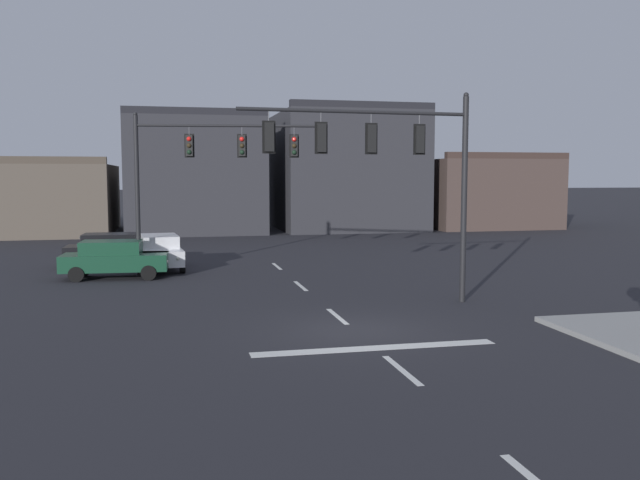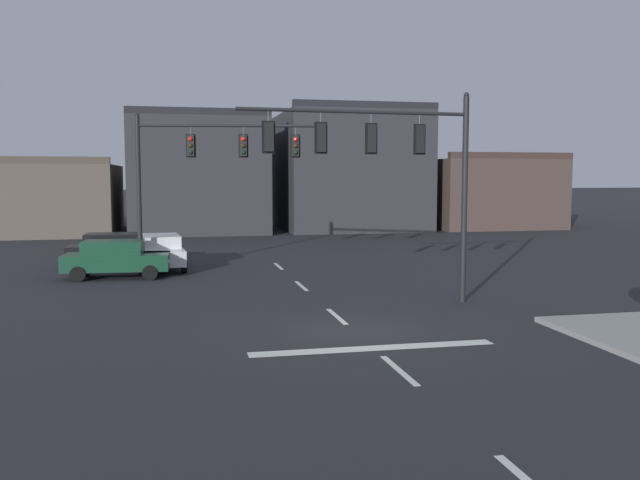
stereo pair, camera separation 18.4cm
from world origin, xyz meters
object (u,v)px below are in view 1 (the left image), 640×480
(signal_mast_near_side, at_px, (391,157))
(signal_mast_far_side, at_px, (198,162))
(car_lot_farside, at_px, (160,251))
(car_lot_middle, at_px, (114,258))
(car_lot_nearside, at_px, (113,249))

(signal_mast_near_side, bearing_deg, signal_mast_far_side, 125.19)
(car_lot_farside, bearing_deg, car_lot_middle, -128.96)
(signal_mast_near_side, bearing_deg, car_lot_middle, 138.47)
(car_lot_nearside, bearing_deg, signal_mast_far_side, -43.98)
(signal_mast_far_side, xyz_separation_m, car_lot_farside, (-1.72, 2.37, -4.10))
(signal_mast_far_side, distance_m, car_lot_middle, 5.46)
(car_lot_nearside, xyz_separation_m, car_lot_farside, (2.24, -1.45, 0.00))
(signal_mast_near_side, xyz_separation_m, signal_mast_far_side, (-5.92, 8.39, -0.04))
(signal_mast_far_side, relative_size, car_lot_middle, 1.79)
(signal_mast_near_side, bearing_deg, car_lot_farside, 125.38)
(signal_mast_near_side, xyz_separation_m, car_lot_farside, (-7.64, 10.76, -4.13))
(car_lot_nearside, xyz_separation_m, car_lot_middle, (0.35, -3.78, 0.00))
(car_lot_nearside, relative_size, car_lot_middle, 0.99)
(signal_mast_near_side, distance_m, car_lot_middle, 13.37)
(signal_mast_far_side, bearing_deg, car_lot_farside, 126.04)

